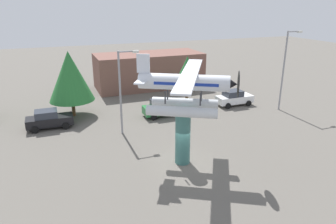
{
  "coord_description": "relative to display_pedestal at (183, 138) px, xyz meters",
  "views": [
    {
      "loc": [
        -8.44,
        -19.08,
        11.32
      ],
      "look_at": [
        0.0,
        3.0,
        2.98
      ],
      "focal_mm": 33.6,
      "sensor_mm": 36.0,
      "label": 1
    }
  ],
  "objects": [
    {
      "name": "ground_plane",
      "position": [
        0.0,
        0.0,
        -1.99
      ],
      "size": [
        140.0,
        140.0,
        0.0
      ],
      "primitive_type": "plane",
      "color": "#605B54"
    },
    {
      "name": "display_pedestal",
      "position": [
        0.0,
        0.0,
        0.0
      ],
      "size": [
        1.1,
        1.1,
        3.98
      ],
      "primitive_type": "cylinder",
      "color": "#386B66",
      "rests_on": "ground"
    },
    {
      "name": "floatplane_monument",
      "position": [
        0.11,
        -0.07,
        3.66
      ],
      "size": [
        7.06,
        9.56,
        4.0
      ],
      "rotation": [
        0.0,
        0.0,
        -0.52
      ],
      "color": "silver",
      "rests_on": "display_pedestal"
    },
    {
      "name": "car_near_black",
      "position": [
        -9.05,
        10.66,
        -1.11
      ],
      "size": [
        4.2,
        2.02,
        1.76
      ],
      "color": "black",
      "rests_on": "ground"
    },
    {
      "name": "car_mid_green",
      "position": [
        2.1,
        9.99,
        -1.11
      ],
      "size": [
        4.2,
        2.02,
        1.76
      ],
      "color": "#237A38",
      "rests_on": "ground"
    },
    {
      "name": "car_far_white",
      "position": [
        10.97,
        10.44,
        -1.11
      ],
      "size": [
        4.2,
        2.02,
        1.76
      ],
      "color": "white",
      "rests_on": "ground"
    },
    {
      "name": "streetlight_primary",
      "position": [
        -2.72,
        6.99,
        2.36
      ],
      "size": [
        1.84,
        0.28,
        7.44
      ],
      "color": "gray",
      "rests_on": "ground"
    },
    {
      "name": "streetlight_secondary",
      "position": [
        14.97,
        7.31,
        2.91
      ],
      "size": [
        1.84,
        0.28,
        8.5
      ],
      "color": "gray",
      "rests_on": "ground"
    },
    {
      "name": "storefront_building",
      "position": [
        4.43,
        22.0,
        0.33
      ],
      "size": [
        14.46,
        6.19,
        4.64
      ],
      "primitive_type": "cube",
      "color": "brown",
      "rests_on": "ground"
    },
    {
      "name": "tree_east",
      "position": [
        -6.59,
        13.33,
        2.24
      ],
      "size": [
        4.53,
        4.53,
        6.75
      ],
      "color": "brown",
      "rests_on": "ground"
    },
    {
      "name": "tree_center_back",
      "position": [
        6.78,
        14.36,
        1.74
      ],
      "size": [
        2.76,
        2.76,
        5.29
      ],
      "color": "brown",
      "rests_on": "ground"
    }
  ]
}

